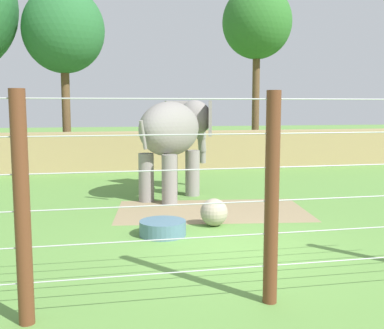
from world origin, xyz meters
TOP-DOWN VIEW (x-y plane):
  - ground_plane at (0.00, 0.00)m, footprint 120.00×120.00m
  - dirt_patch at (0.45, 3.78)m, footprint 5.86×3.87m
  - embankment_wall at (0.00, 13.48)m, footprint 36.00×1.80m
  - elephant at (-0.23, 6.12)m, footprint 3.44×3.82m
  - enrichment_ball at (0.09, 2.08)m, footprint 0.70×0.70m
  - cable_fence at (-0.07, -2.68)m, footprint 8.67×0.22m
  - water_tub at (-1.32, 1.45)m, footprint 1.10×1.10m
  - tree_far_left at (-4.29, 16.77)m, footprint 4.24×4.24m
  - tree_behind_wall at (6.77, 18.13)m, footprint 4.12×4.12m

SIDE VIEW (x-z plane):
  - ground_plane at x=0.00m, z-range 0.00..0.00m
  - dirt_patch at x=0.45m, z-range 0.00..0.01m
  - water_tub at x=-1.32m, z-range 0.01..0.36m
  - enrichment_ball at x=0.09m, z-range 0.00..0.70m
  - embankment_wall at x=0.00m, z-range 0.00..1.78m
  - cable_fence at x=-0.07m, z-range 0.01..3.28m
  - elephant at x=-0.23m, z-range 0.53..3.77m
  - tree_far_left at x=-4.29m, z-range 2.31..11.49m
  - tree_behind_wall at x=6.77m, z-range 2.82..12.95m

